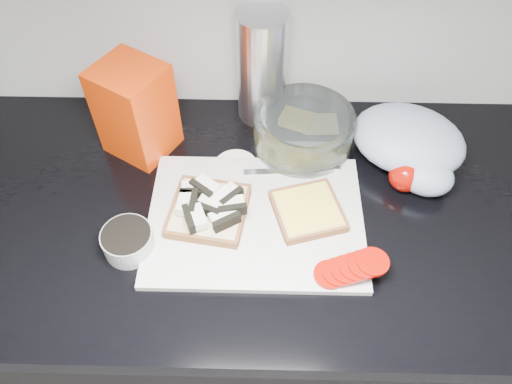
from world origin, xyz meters
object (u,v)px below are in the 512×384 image
(cutting_board, at_px, (256,219))
(steel_canister, at_px, (262,68))
(glass_bowl, at_px, (303,131))
(bread_bag, at_px, (136,110))

(cutting_board, bearing_deg, steel_canister, 88.95)
(glass_bowl, height_order, bread_bag, bread_bag)
(cutting_board, relative_size, steel_canister, 1.62)
(glass_bowl, height_order, steel_canister, steel_canister)
(steel_canister, bearing_deg, bread_bag, -156.71)
(bread_bag, bearing_deg, steel_canister, 54.44)
(cutting_board, xyz_separation_m, bread_bag, (-0.24, 0.19, 0.09))
(glass_bowl, bearing_deg, bread_bag, -179.18)
(cutting_board, xyz_separation_m, steel_canister, (0.01, 0.30, 0.12))
(cutting_board, distance_m, bread_bag, 0.32)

